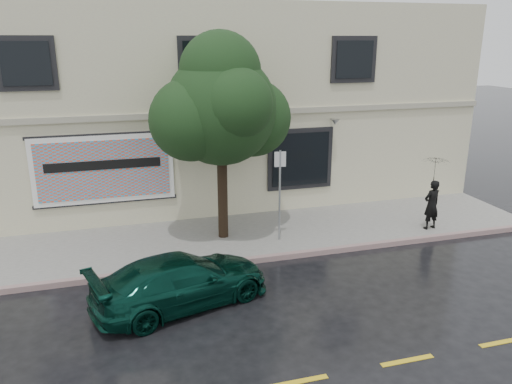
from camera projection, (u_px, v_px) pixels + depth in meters
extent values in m
plane|color=black|center=(248.00, 291.00, 12.11)|extent=(90.00, 90.00, 0.00)
cube|color=gray|center=(220.00, 239.00, 15.07)|extent=(20.00, 3.50, 0.15)
cube|color=gray|center=(233.00, 262.00, 13.46)|extent=(20.00, 0.18, 0.16)
cube|color=gold|center=(299.00, 381.00, 8.89)|extent=(19.00, 0.12, 0.01)
cube|color=#BFB59A|center=(187.00, 102.00, 19.34)|extent=(20.00, 8.00, 7.00)
cube|color=#9E9984|center=(206.00, 114.00, 15.60)|extent=(20.00, 0.12, 0.18)
cube|color=black|center=(300.00, 159.00, 16.94)|extent=(2.30, 0.10, 2.10)
cube|color=black|center=(301.00, 159.00, 16.88)|extent=(2.00, 0.05, 1.80)
cube|color=black|center=(26.00, 64.00, 13.76)|extent=(1.30, 0.05, 1.20)
cube|color=black|center=(205.00, 61.00, 15.08)|extent=(1.30, 0.05, 1.20)
cube|color=black|center=(355.00, 60.00, 16.40)|extent=(1.30, 0.05, 1.20)
cube|color=white|center=(104.00, 169.00, 15.19)|extent=(4.20, 0.06, 2.10)
cube|color=#DC5130|center=(104.00, 170.00, 15.15)|extent=(3.90, 0.04, 1.80)
cube|color=black|center=(107.00, 202.00, 15.52)|extent=(4.30, 0.10, 0.10)
cube|color=black|center=(101.00, 135.00, 14.90)|extent=(4.30, 0.10, 0.10)
cube|color=black|center=(103.00, 165.00, 15.08)|extent=(3.40, 0.02, 0.28)
imported|color=#072D23|center=(181.00, 281.00, 11.32)|extent=(4.44, 2.93, 1.19)
imported|color=black|center=(432.00, 205.00, 15.45)|extent=(0.63, 0.47, 1.57)
imported|color=black|center=(435.00, 170.00, 15.12)|extent=(1.07, 1.07, 0.64)
cylinder|color=black|center=(223.00, 194.00, 14.66)|extent=(0.29, 0.29, 2.70)
sphere|color=black|center=(221.00, 109.00, 13.94)|extent=(3.15, 3.15, 3.15)
cylinder|color=#9EA3A7|center=(280.00, 196.00, 14.41)|extent=(0.06, 0.06, 2.71)
cube|color=silver|center=(280.00, 159.00, 14.09)|extent=(0.33, 0.05, 0.44)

